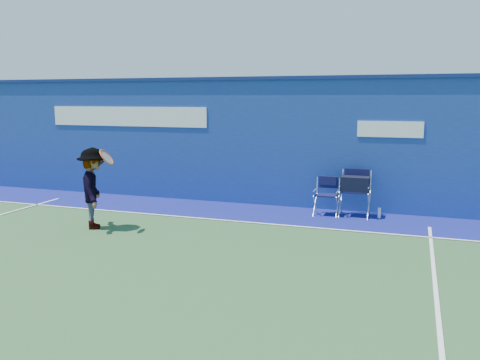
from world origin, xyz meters
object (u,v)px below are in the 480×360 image
(water_bottle, at_px, (379,213))
(directors_chair_left, at_px, (326,203))
(directors_chair_right, at_px, (355,197))
(tennis_player, at_px, (94,188))

(water_bottle, bearing_deg, directors_chair_left, -175.75)
(directors_chair_right, distance_m, tennis_player, 5.53)
(water_bottle, bearing_deg, tennis_player, -152.92)
(tennis_player, bearing_deg, directors_chair_left, 32.20)
(directors_chair_right, bearing_deg, directors_chair_left, -171.17)
(water_bottle, height_order, tennis_player, tennis_player)
(directors_chair_left, xyz_separation_m, water_bottle, (1.14, 0.08, -0.17))
(water_bottle, bearing_deg, directors_chair_right, 179.00)
(tennis_player, bearing_deg, directors_chair_right, 29.68)
(directors_chair_left, distance_m, tennis_player, 4.98)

